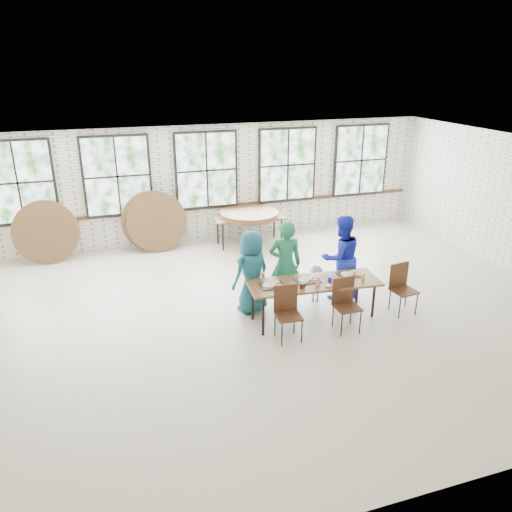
{
  "coord_description": "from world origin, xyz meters",
  "views": [
    {
      "loc": [
        -2.71,
        -7.88,
        4.49
      ],
      "look_at": [
        0.0,
        0.4,
        1.05
      ],
      "focal_mm": 35.0,
      "sensor_mm": 36.0,
      "label": 1
    }
  ],
  "objects_px": {
    "dining_table": "(314,284)",
    "storage_table": "(249,219)",
    "chair_near_left": "(287,308)",
    "chair_near_right": "(345,300)"
  },
  "relations": [
    {
      "from": "dining_table",
      "to": "chair_near_left",
      "type": "height_order",
      "value": "chair_near_left"
    },
    {
      "from": "dining_table",
      "to": "storage_table",
      "type": "distance_m",
      "value": 4.22
    },
    {
      "from": "dining_table",
      "to": "chair_near_right",
      "type": "distance_m",
      "value": 0.64
    },
    {
      "from": "chair_near_left",
      "to": "storage_table",
      "type": "bearing_deg",
      "value": 84.71
    },
    {
      "from": "chair_near_left",
      "to": "chair_near_right",
      "type": "bearing_deg",
      "value": 3.04
    },
    {
      "from": "storage_table",
      "to": "chair_near_right",
      "type": "bearing_deg",
      "value": -82.76
    },
    {
      "from": "chair_near_right",
      "to": "dining_table",
      "type": "bearing_deg",
      "value": 125.41
    },
    {
      "from": "chair_near_right",
      "to": "storage_table",
      "type": "xyz_separation_m",
      "value": [
        -0.28,
        4.72,
        0.13
      ]
    },
    {
      "from": "dining_table",
      "to": "storage_table",
      "type": "relative_size",
      "value": 1.33
    },
    {
      "from": "dining_table",
      "to": "chair_near_left",
      "type": "xyz_separation_m",
      "value": [
        -0.71,
        -0.48,
        -0.13
      ]
    }
  ]
}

